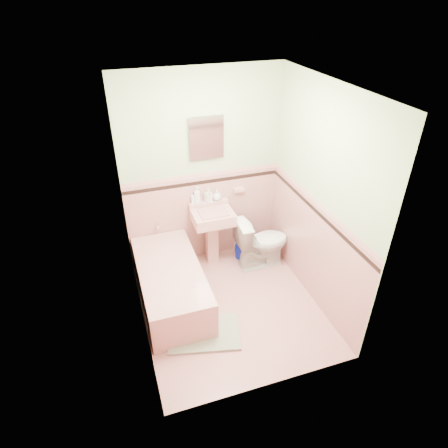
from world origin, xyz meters
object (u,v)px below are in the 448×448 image
object	(u,v)px
soap_bottle_right	(217,195)
medicine_cabinet	(206,137)
soap_bottle_left	(197,195)
sink	(213,238)
soap_bottle_mid	(208,195)
bathtub	(171,285)
toilet	(262,242)
shoe	(193,333)
bucket	(242,250)

from	to	relation	value
soap_bottle_right	medicine_cabinet	bearing A→B (deg)	165.26
soap_bottle_right	soap_bottle_left	bearing A→B (deg)	180.00
sink	soap_bottle_mid	distance (m)	0.58
medicine_cabinet	bathtub	bearing A→B (deg)	-132.58
bathtub	toilet	xyz separation A→B (m)	(1.28, 0.32, 0.13)
bathtub	medicine_cabinet	xyz separation A→B (m)	(0.68, 0.74, 1.47)
soap_bottle_mid	shoe	xyz separation A→B (m)	(-0.58, -1.35, -0.89)
toilet	sink	bearing A→B (deg)	70.38
soap_bottle_left	soap_bottle_mid	bearing A→B (deg)	0.00
sink	soap_bottle_left	xyz separation A→B (m)	(-0.15, 0.18, 0.57)
bathtub	shoe	world-z (taller)	bathtub
soap_bottle_right	toilet	xyz separation A→B (m)	(0.49, -0.39, -0.58)
soap_bottle_mid	bathtub	bearing A→B (deg)	-133.74
soap_bottle_mid	sink	bearing A→B (deg)	-89.82
soap_bottle_left	bucket	world-z (taller)	soap_bottle_left
toilet	shoe	size ratio (longest dim) A/B	5.26
soap_bottle_mid	soap_bottle_right	world-z (taller)	soap_bottle_mid
soap_bottle_right	shoe	distance (m)	1.75
soap_bottle_mid	shoe	size ratio (longest dim) A/B	1.34
medicine_cabinet	soap_bottle_left	world-z (taller)	medicine_cabinet
soap_bottle_right	bucket	bearing A→B (deg)	-30.40
medicine_cabinet	soap_bottle_mid	xyz separation A→B (m)	(-0.00, -0.03, -0.75)
medicine_cabinet	shoe	size ratio (longest dim) A/B	3.68
bucket	shoe	size ratio (longest dim) A/B	1.58
bathtub	soap_bottle_left	size ratio (longest dim) A/B	6.51
soap_bottle_mid	soap_bottle_right	size ratio (longest dim) A/B	1.26
bucket	medicine_cabinet	bearing A→B (deg)	153.57
bathtub	soap_bottle_mid	xyz separation A→B (m)	(0.68, 0.71, 0.73)
medicine_cabinet	shoe	world-z (taller)	medicine_cabinet
toilet	shoe	bearing A→B (deg)	128.88
sink	medicine_cabinet	size ratio (longest dim) A/B	1.62
soap_bottle_right	shoe	size ratio (longest dim) A/B	1.07
bathtub	soap_bottle_left	bearing A→B (deg)	53.09
sink	shoe	xyz separation A→B (m)	(-0.58, -1.17, -0.35)
soap_bottle_left	soap_bottle_mid	distance (m)	0.15
bathtub	soap_bottle_mid	distance (m)	1.22
soap_bottle_mid	shoe	bearing A→B (deg)	-113.26
sink	bucket	xyz separation A→B (m)	(0.41, 0.01, -0.30)
bathtub	soap_bottle_right	world-z (taller)	soap_bottle_right
bucket	bathtub	bearing A→B (deg)	-153.84
toilet	bucket	xyz separation A→B (m)	(-0.19, 0.22, -0.25)
sink	bucket	size ratio (longest dim) A/B	3.77
toilet	medicine_cabinet	bearing A→B (deg)	54.82
bucket	soap_bottle_right	bearing A→B (deg)	149.60
shoe	bucket	bearing A→B (deg)	31.70
sink	soap_bottle_left	size ratio (longest dim) A/B	3.50
sink	soap_bottle_left	distance (m)	0.62
medicine_cabinet	bucket	size ratio (longest dim) A/B	2.33
soap_bottle_left	shoe	xyz separation A→B (m)	(-0.43, -1.35, -0.92)
shoe	medicine_cabinet	bearing A→B (deg)	49.03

